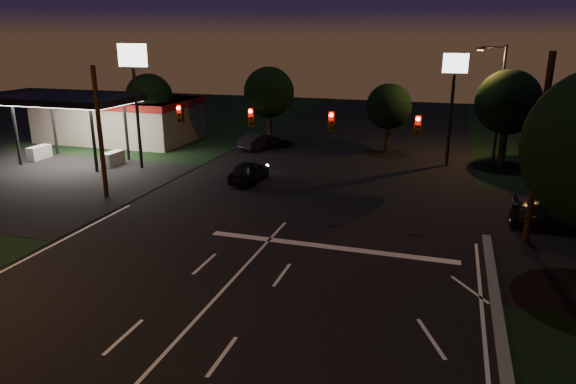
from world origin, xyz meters
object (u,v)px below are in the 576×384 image
at_px(utility_pole_right, 525,242).
at_px(car_oncoming_a, 249,171).
at_px(car_cross, 566,216).
at_px(car_oncoming_b, 259,141).

bearing_deg(utility_pole_right, car_oncoming_a, 160.27).
relative_size(car_oncoming_a, car_cross, 0.78).
xyz_separation_m(car_oncoming_a, car_oncoming_b, (-3.07, 10.11, 0.00)).
bearing_deg(car_oncoming_b, utility_pole_right, 156.98).
bearing_deg(car_oncoming_a, car_cross, 169.49).
height_order(car_oncoming_a, car_cross, car_cross).
relative_size(car_oncoming_a, car_oncoming_b, 0.96).
relative_size(utility_pole_right, car_oncoming_a, 2.13).
distance_m(car_oncoming_a, car_oncoming_b, 10.57).
distance_m(utility_pole_right, car_oncoming_b, 25.70).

